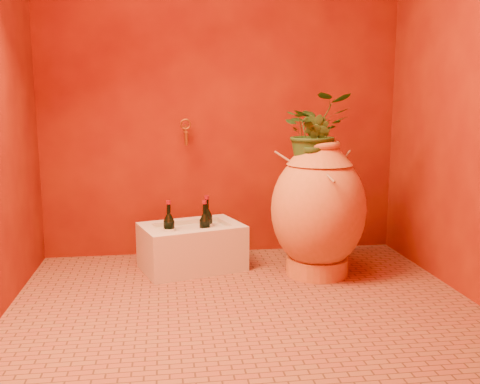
{
  "coord_description": "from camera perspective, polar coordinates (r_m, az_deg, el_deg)",
  "views": [
    {
      "loc": [
        -0.41,
        -2.75,
        1.09
      ],
      "look_at": [
        0.03,
        0.35,
        0.55
      ],
      "focal_mm": 40.0,
      "sensor_mm": 36.0,
      "label": 1
    }
  ],
  "objects": [
    {
      "name": "wall_back",
      "position": [
        3.77,
        -1.91,
        12.24
      ],
      "size": [
        2.5,
        0.02,
        2.5
      ],
      "primitive_type": "cube",
      "color": "#600E05",
      "rests_on": "ground"
    },
    {
      "name": "wine_bottle_b",
      "position": [
        3.54,
        -3.54,
        -3.56
      ],
      "size": [
        0.08,
        0.08,
        0.31
      ],
      "color": "black",
      "rests_on": "stone_basin"
    },
    {
      "name": "plant_main",
      "position": [
        3.31,
        8.0,
        6.46
      ],
      "size": [
        0.44,
        0.38,
        0.46
      ],
      "primitive_type": "imported",
      "rotation": [
        0.0,
        0.0,
        0.06
      ],
      "color": "#244A1A",
      "rests_on": "amphora"
    },
    {
      "name": "amphora",
      "position": [
        3.35,
        8.35,
        -1.83
      ],
      "size": [
        0.64,
        0.65,
        0.84
      ],
      "rotation": [
        0.0,
        0.0,
        -0.1
      ],
      "color": "#C27036",
      "rests_on": "floor"
    },
    {
      "name": "stone_basin",
      "position": [
        3.51,
        -5.17,
        -5.91
      ],
      "size": [
        0.72,
        0.6,
        0.29
      ],
      "rotation": [
        0.0,
        0.0,
        0.29
      ],
      "color": "beige",
      "rests_on": "floor"
    },
    {
      "name": "wine_bottle_c",
      "position": [
        3.44,
        -7.57,
        -4.08
      ],
      "size": [
        0.07,
        0.07,
        0.3
      ],
      "color": "black",
      "rests_on": "stone_basin"
    },
    {
      "name": "wine_bottle_a",
      "position": [
        3.44,
        -3.77,
        -4.02
      ],
      "size": [
        0.07,
        0.07,
        0.3
      ],
      "color": "black",
      "rests_on": "stone_basin"
    },
    {
      "name": "plant_side",
      "position": [
        3.23,
        8.06,
        5.18
      ],
      "size": [
        0.23,
        0.24,
        0.34
      ],
      "primitive_type": "imported",
      "rotation": [
        0.0,
        0.0,
        -1.04
      ],
      "color": "#244A1A",
      "rests_on": "amphora"
    },
    {
      "name": "wall_tap",
      "position": [
        3.67,
        -5.8,
        6.53
      ],
      "size": [
        0.08,
        0.16,
        0.18
      ],
      "color": "olive",
      "rests_on": "wall_back"
    },
    {
      "name": "floor",
      "position": [
        2.99,
        0.33,
        -11.6
      ],
      "size": [
        2.5,
        2.5,
        0.0
      ],
      "primitive_type": "plane",
      "color": "brown",
      "rests_on": "ground"
    },
    {
      "name": "wall_right",
      "position": [
        3.21,
        23.51,
        11.87
      ],
      "size": [
        0.02,
        2.0,
        2.5
      ],
      "primitive_type": "cube",
      "color": "#600E05",
      "rests_on": "ground"
    }
  ]
}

